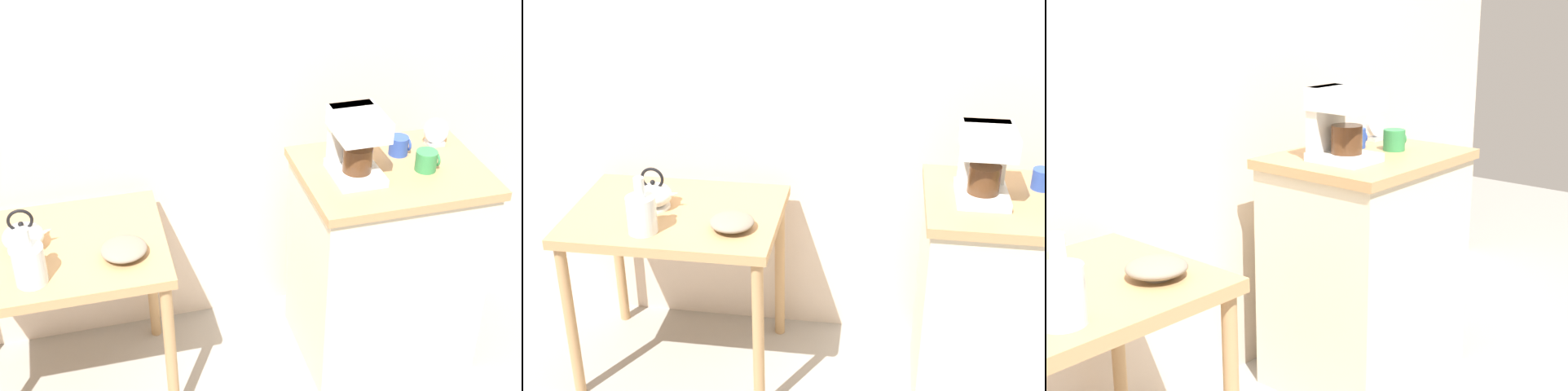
{
  "view_description": "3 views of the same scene",
  "coord_description": "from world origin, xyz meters",
  "views": [
    {
      "loc": [
        -0.44,
        -2.41,
        2.41
      ],
      "look_at": [
        0.19,
        -0.06,
        0.86
      ],
      "focal_mm": 54.12,
      "sensor_mm": 36.0,
      "label": 1
    },
    {
      "loc": [
        0.21,
        -2.39,
        1.98
      ],
      "look_at": [
        -0.15,
        -0.03,
        0.84
      ],
      "focal_mm": 49.28,
      "sensor_mm": 36.0,
      "label": 2
    },
    {
      "loc": [
        -1.48,
        -1.61,
        1.45
      ],
      "look_at": [
        0.29,
        -0.1,
        0.83
      ],
      "focal_mm": 51.42,
      "sensor_mm": 36.0,
      "label": 3
    }
  ],
  "objects": [
    {
      "name": "ground_plane",
      "position": [
        0.0,
        0.0,
        0.0
      ],
      "size": [
        8.0,
        8.0,
        0.0
      ],
      "primitive_type": "plane",
      "color": "gray"
    },
    {
      "name": "teakettle",
      "position": [
        -0.67,
        0.03,
        0.78
      ],
      "size": [
        0.18,
        0.15,
        0.17
      ],
      "color": "white",
      "rests_on": "wooden_table"
    },
    {
      "name": "back_wall",
      "position": [
        0.1,
        0.42,
        1.4
      ],
      "size": [
        4.4,
        0.1,
        2.8
      ],
      "primitive_type": "cube",
      "color": "beige",
      "rests_on": "ground_plane"
    },
    {
      "name": "coffee_maker",
      "position": [
        0.56,
        -0.02,
        1.03
      ],
      "size": [
        0.18,
        0.22,
        0.26
      ],
      "color": "white",
      "rests_on": "kitchen_counter"
    },
    {
      "name": "glass_carafe_vase",
      "position": [
        -0.65,
        -0.17,
        0.8
      ],
      "size": [
        0.11,
        0.11,
        0.22
      ],
      "color": "silver",
      "rests_on": "wooden_table"
    },
    {
      "name": "wooden_table",
      "position": [
        -0.58,
        0.01,
        0.63
      ],
      "size": [
        0.82,
        0.6,
        0.73
      ],
      "color": "tan",
      "rests_on": "ground_plane"
    },
    {
      "name": "mug_blue",
      "position": [
        0.79,
        0.07,
        0.92
      ],
      "size": [
        0.08,
        0.08,
        0.08
      ],
      "color": "#2D4CAD",
      "rests_on": "kitchen_counter"
    },
    {
      "name": "kitchen_counter",
      "position": [
        0.72,
        -0.03,
        0.44
      ],
      "size": [
        0.71,
        0.55,
        0.88
      ],
      "color": "beige",
      "rests_on": "ground_plane"
    },
    {
      "name": "bowl_stoneware",
      "position": [
        -0.33,
        -0.11,
        0.75
      ],
      "size": [
        0.17,
        0.17,
        0.05
      ],
      "color": "gray",
      "rests_on": "wooden_table"
    }
  ]
}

